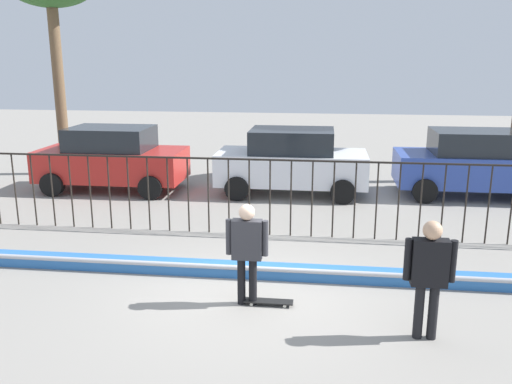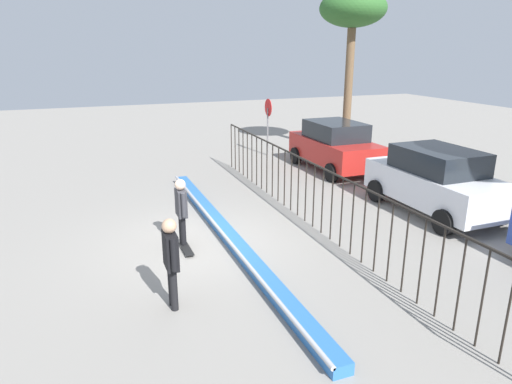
{
  "view_description": "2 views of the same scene",
  "coord_description": "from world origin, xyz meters",
  "px_view_note": "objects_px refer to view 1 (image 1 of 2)",
  "views": [
    {
      "loc": [
        1.16,
        -8.45,
        3.93
      ],
      "look_at": [
        -0.17,
        1.97,
        1.28
      ],
      "focal_mm": 37.94,
      "sensor_mm": 36.0,
      "label": 1
    },
    {
      "loc": [
        10.26,
        -2.47,
        4.62
      ],
      "look_at": [
        -0.2,
        1.56,
        1.1
      ],
      "focal_mm": 32.29,
      "sensor_mm": 36.0,
      "label": 2
    }
  ],
  "objects_px": {
    "skateboarder": "(247,245)",
    "parked_car_blue": "(473,163)",
    "skateboard": "(268,301)",
    "parked_car_red": "(112,158)",
    "camera_operator": "(429,269)",
    "parked_car_white": "(292,161)"
  },
  "relations": [
    {
      "from": "skateboarder",
      "to": "skateboard",
      "type": "xyz_separation_m",
      "value": [
        0.35,
        0.01,
        -0.95
      ]
    },
    {
      "from": "camera_operator",
      "to": "parked_car_white",
      "type": "height_order",
      "value": "parked_car_white"
    },
    {
      "from": "parked_car_blue",
      "to": "parked_car_white",
      "type": "bearing_deg",
      "value": -175.68
    },
    {
      "from": "skateboard",
      "to": "camera_operator",
      "type": "relative_size",
      "value": 0.46
    },
    {
      "from": "camera_operator",
      "to": "parked_car_red",
      "type": "relative_size",
      "value": 0.41
    },
    {
      "from": "skateboarder",
      "to": "parked_car_red",
      "type": "xyz_separation_m",
      "value": [
        -5.1,
        7.17,
        -0.04
      ]
    },
    {
      "from": "skateboarder",
      "to": "parked_car_blue",
      "type": "relative_size",
      "value": 0.39
    },
    {
      "from": "parked_car_red",
      "to": "camera_operator",
      "type": "bearing_deg",
      "value": -41.27
    },
    {
      "from": "skateboarder",
      "to": "skateboard",
      "type": "distance_m",
      "value": 1.01
    },
    {
      "from": "skateboard",
      "to": "skateboarder",
      "type": "bearing_deg",
      "value": -160.21
    },
    {
      "from": "skateboard",
      "to": "parked_car_red",
      "type": "relative_size",
      "value": 0.19
    },
    {
      "from": "camera_operator",
      "to": "parked_car_red",
      "type": "xyz_separation_m",
      "value": [
        -7.78,
        7.93,
        -0.08
      ]
    },
    {
      "from": "skateboarder",
      "to": "parked_car_white",
      "type": "bearing_deg",
      "value": 88.37
    },
    {
      "from": "skateboarder",
      "to": "parked_car_blue",
      "type": "bearing_deg",
      "value": 55.41
    },
    {
      "from": "skateboard",
      "to": "parked_car_red",
      "type": "bearing_deg",
      "value": 146.22
    },
    {
      "from": "skateboard",
      "to": "parked_car_white",
      "type": "distance_m",
      "value": 7.42
    },
    {
      "from": "skateboarder",
      "to": "parked_car_white",
      "type": "distance_m",
      "value": 7.37
    },
    {
      "from": "parked_car_blue",
      "to": "parked_car_red",
      "type": "bearing_deg",
      "value": -176.74
    },
    {
      "from": "skateboarder",
      "to": "skateboard",
      "type": "bearing_deg",
      "value": 1.16
    },
    {
      "from": "camera_operator",
      "to": "parked_car_white",
      "type": "xyz_separation_m",
      "value": [
        -2.43,
        8.14,
        -0.08
      ]
    },
    {
      "from": "parked_car_white",
      "to": "camera_operator",
      "type": "bearing_deg",
      "value": -70.71
    },
    {
      "from": "camera_operator",
      "to": "skateboarder",
      "type": "bearing_deg",
      "value": 5.9
    }
  ]
}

